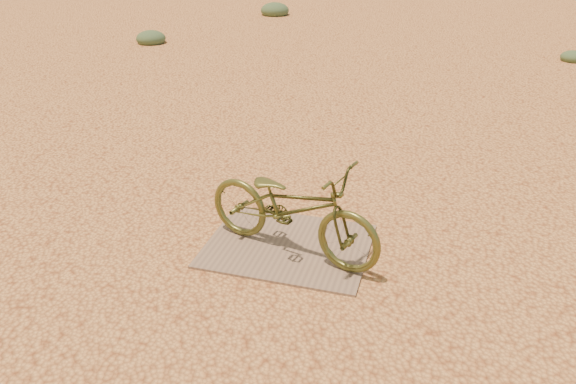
# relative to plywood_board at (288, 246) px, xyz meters

# --- Properties ---
(ground) EXTENTS (120.00, 120.00, 0.00)m
(ground) POSITION_rel_plywood_board_xyz_m (0.32, -0.45, -0.01)
(ground) COLOR #E5A65D
(ground) RESTS_ON ground
(plywood_board) EXTENTS (1.38, 1.10, 0.02)m
(plywood_board) POSITION_rel_plywood_board_xyz_m (0.00, 0.00, 0.00)
(plywood_board) COLOR #7C6651
(plywood_board) RESTS_ON ground
(bicycle) EXTENTS (1.69, 0.96, 0.84)m
(bicycle) POSITION_rel_plywood_board_xyz_m (0.06, -0.09, 0.43)
(bicycle) COLOR #4E5222
(bicycle) RESTS_ON plywood_board
(kale_a) EXTENTS (0.63, 0.63, 0.35)m
(kale_a) POSITION_rel_plywood_board_xyz_m (-5.20, 7.12, -0.01)
(kale_a) COLOR #4B6341
(kale_a) RESTS_ON ground
(kale_b) EXTENTS (0.46, 0.46, 0.25)m
(kale_b) POSITION_rel_plywood_board_xyz_m (3.41, 7.95, -0.01)
(kale_b) COLOR #4B6341
(kale_b) RESTS_ON ground
(kale_c) EXTENTS (0.78, 0.78, 0.43)m
(kale_c) POSITION_rel_plywood_board_xyz_m (-3.70, 11.36, -0.01)
(kale_c) COLOR #4B6341
(kale_c) RESTS_ON ground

